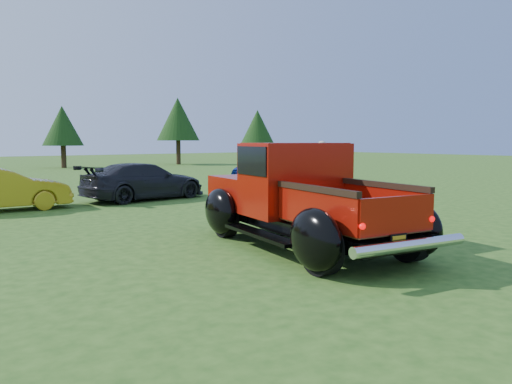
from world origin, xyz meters
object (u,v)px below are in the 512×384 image
object	(u,v)px
pickup_truck	(295,196)
tree_east	(178,119)
tree_far_east	(257,127)
show_car_grey	(144,181)
spectator	(320,165)
show_car_blue	(284,173)
tree_mid_right	(62,126)

from	to	relation	value
pickup_truck	tree_east	bearing A→B (deg)	74.25
tree_far_east	pickup_truck	world-z (taller)	tree_far_east
tree_far_east	pickup_truck	distance (m)	37.83
pickup_truck	show_car_grey	xyz separation A→B (m)	(0.89, 8.34, -0.30)
show_car_grey	pickup_truck	bearing A→B (deg)	167.29
spectator	show_car_blue	bearing A→B (deg)	-80.52
tree_far_east	tree_mid_right	bearing A→B (deg)	-178.41
tree_east	spectator	bearing A→B (deg)	-105.10
tree_far_east	spectator	world-z (taller)	tree_far_east
tree_east	spectator	xyz separation A→B (m)	(-5.93, -21.98, -2.69)
pickup_truck	show_car_blue	world-z (taller)	pickup_truck
tree_far_east	show_car_blue	bearing A→B (deg)	-125.82
tree_mid_right	tree_east	xyz separation A→B (m)	(9.00, -0.50, 0.68)
tree_mid_right	pickup_truck	size ratio (longest dim) A/B	0.81
tree_mid_right	spectator	distance (m)	22.78
show_car_grey	spectator	xyz separation A→B (m)	(6.99, -1.23, 0.36)
show_car_blue	spectator	size ratio (longest dim) A/B	2.31
tree_far_east	show_car_grey	bearing A→B (deg)	-135.22
tree_mid_right	show_car_blue	bearing A→B (deg)	-83.20
show_car_blue	spectator	xyz separation A→B (m)	(0.57, -1.51, 0.35)
tree_east	show_car_blue	xyz separation A→B (m)	(-6.50, -20.48, -3.03)
tree_mid_right	tree_east	bearing A→B (deg)	-3.18
tree_far_east	spectator	size ratio (longest dim) A/B	2.48
tree_far_east	show_car_grey	distance (m)	30.99
tree_far_east	show_car_grey	xyz separation A→B (m)	(-21.92, -21.75, -2.64)
tree_far_east	show_car_blue	distance (m)	26.61
show_car_blue	spectator	bearing A→B (deg)	-165.66
tree_far_east	spectator	xyz separation A→B (m)	(-14.93, -22.98, -2.28)
tree_east	tree_far_east	bearing A→B (deg)	6.34
pickup_truck	spectator	distance (m)	10.61
tree_mid_right	tree_east	distance (m)	9.04
tree_far_east	show_car_blue	xyz separation A→B (m)	(-15.50, -21.48, -2.62)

